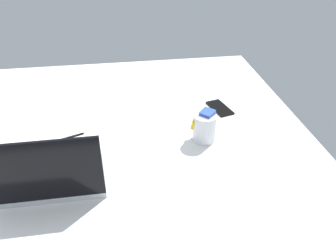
# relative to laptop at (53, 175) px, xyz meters

# --- Properties ---
(bed_mattress) EXTENTS (1.80, 1.40, 0.18)m
(bed_mattress) POSITION_rel_laptop_xyz_m (-0.08, -0.31, -0.13)
(bed_mattress) COLOR white
(bed_mattress) RESTS_ON ground
(laptop) EXTENTS (0.33, 0.23, 0.23)m
(laptop) POSITION_rel_laptop_xyz_m (0.00, 0.00, 0.00)
(laptop) COLOR #B7BABC
(laptop) RESTS_ON bed_mattress
(snack_cup) EXTENTS (0.10, 0.09, 0.13)m
(snack_cup) POSITION_rel_laptop_xyz_m (-0.54, -0.18, 0.02)
(snack_cup) COLOR silver
(snack_cup) RESTS_ON bed_mattress
(cell_phone) EXTENTS (0.10, 0.15, 0.01)m
(cell_phone) POSITION_rel_laptop_xyz_m (-0.67, -0.40, -0.04)
(cell_phone) COLOR black
(cell_phone) RESTS_ON bed_mattress
(charger_cable) EXTENTS (0.16, 0.07, 0.01)m
(charger_cable) POSITION_rel_laptop_xyz_m (0.01, -0.26, -0.04)
(charger_cable) COLOR black
(charger_cable) RESTS_ON bed_mattress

